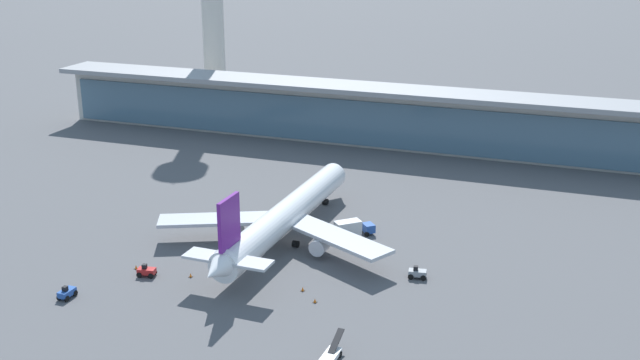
% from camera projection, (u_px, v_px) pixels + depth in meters
% --- Properties ---
extents(ground_plane, '(1200.00, 1200.00, 0.00)m').
position_uv_depth(ground_plane, '(293.00, 241.00, 137.44)').
color(ground_plane, '#515154').
extents(airliner_on_stand, '(43.64, 56.66, 15.11)m').
position_uv_depth(airliner_on_stand, '(284.00, 217.00, 135.60)').
color(airliner_on_stand, white).
rests_on(airliner_on_stand, ground).
extents(service_truck_near_nose_red, '(3.12, 2.20, 2.05)m').
position_uv_depth(service_truck_near_nose_red, '(146.00, 271.00, 123.65)').
color(service_truck_near_nose_red, '#B21E1E').
rests_on(service_truck_near_nose_red, ground).
extents(service_truck_under_wing_white, '(2.09, 6.85, 2.70)m').
position_uv_depth(service_truck_under_wing_white, '(330.00, 356.00, 99.70)').
color(service_truck_under_wing_white, silver).
rests_on(service_truck_under_wing_white, ground).
extents(service_truck_mid_apron_blue, '(6.93, 6.64, 3.10)m').
position_uv_depth(service_truck_mid_apron_blue, '(352.00, 228.00, 138.80)').
color(service_truck_mid_apron_blue, '#234C9E').
rests_on(service_truck_mid_apron_blue, ground).
extents(service_truck_by_tail_grey, '(3.09, 2.12, 2.05)m').
position_uv_depth(service_truck_by_tail_grey, '(417.00, 273.00, 123.00)').
color(service_truck_by_tail_grey, gray).
rests_on(service_truck_by_tail_grey, ground).
extents(service_truck_on_taxiway_blue, '(1.76, 2.89, 2.05)m').
position_uv_depth(service_truck_on_taxiway_blue, '(67.00, 293.00, 116.50)').
color(service_truck_on_taxiway_blue, '#234C9E').
rests_on(service_truck_on_taxiway_blue, ground).
extents(terminal_building, '(183.60, 12.80, 15.20)m').
position_uv_depth(terminal_building, '(389.00, 116.00, 192.48)').
color(terminal_building, beige).
rests_on(terminal_building, ground).
extents(safety_cone_alpha, '(0.62, 0.62, 0.70)m').
position_uv_depth(safety_cone_alpha, '(136.00, 267.00, 126.40)').
color(safety_cone_alpha, orange).
rests_on(safety_cone_alpha, ground).
extents(safety_cone_bravo, '(0.62, 0.62, 0.70)m').
position_uv_depth(safety_cone_bravo, '(303.00, 289.00, 118.89)').
color(safety_cone_bravo, orange).
rests_on(safety_cone_bravo, ground).
extents(safety_cone_charlie, '(0.62, 0.62, 0.70)m').
position_uv_depth(safety_cone_charlie, '(315.00, 301.00, 115.28)').
color(safety_cone_charlie, orange).
rests_on(safety_cone_charlie, ground).
extents(safety_cone_delta, '(0.62, 0.62, 0.70)m').
position_uv_depth(safety_cone_delta, '(191.00, 275.00, 123.48)').
color(safety_cone_delta, orange).
rests_on(safety_cone_delta, ground).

